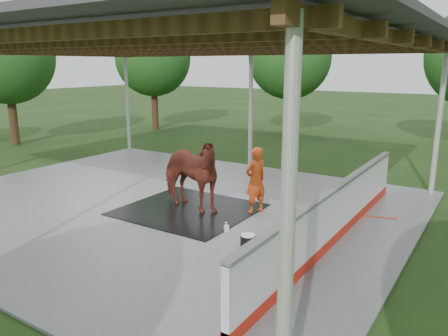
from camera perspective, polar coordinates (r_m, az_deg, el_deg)
The scene contains 12 objects.
ground at distance 11.30m, azimuth -8.53°, elevation -4.72°, with size 100.00×100.00×0.00m, color #1E3814.
concrete_slab at distance 11.29m, azimuth -8.53°, elevation -4.60°, with size 12.00×10.00×0.05m, color slate.
pavilion_structure at distance 10.76m, azimuth -9.28°, elevation 15.79°, with size 12.60×10.60×4.05m.
dasher_board at distance 8.89m, azimuth 14.33°, elevation -6.02°, with size 0.16×8.00×1.15m.
tree_belt at distance 11.25m, azimuth -4.89°, elevation 14.89°, with size 28.00×28.00×5.80m.
rubber_mat at distance 10.65m, azimuth -4.65°, elevation -5.41°, with size 3.00×2.82×0.02m, color black.
horse at distance 10.39m, azimuth -4.74°, elevation -0.69°, with size 0.96×2.11×1.78m, color maroon.
handler at distance 10.23m, azimuth 4.15°, elevation -1.62°, with size 0.58×0.38×1.58m, color #C64315.
wash_bucket at distance 8.45m, azimuth 3.15°, elevation -9.55°, with size 0.30×0.30×0.28m.
soap_bottle_a at distance 8.73m, azimuth 7.71°, elevation -8.80°, with size 0.12×0.12×0.31m, color silver.
soap_bottle_b at distance 9.25m, azimuth 0.33°, elevation -7.70°, with size 0.09×0.10×0.21m, color #338CD8.
hose_coil at distance 10.81m, azimuth 14.26°, elevation -5.50°, with size 1.94×1.40×0.02m.
Camera 1 is at (7.18, -8.00, 3.48)m, focal length 35.00 mm.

